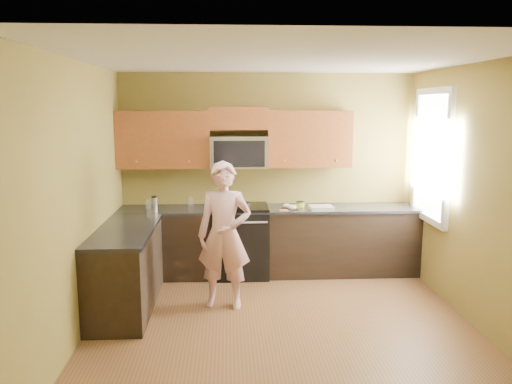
{
  "coord_description": "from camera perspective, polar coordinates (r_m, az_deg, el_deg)",
  "views": [
    {
      "loc": [
        -0.54,
        -4.88,
        2.26
      ],
      "look_at": [
        -0.2,
        1.3,
        1.2
      ],
      "focal_mm": 35.34,
      "sensor_mm": 36.0,
      "label": 1
    }
  ],
  "objects": [
    {
      "name": "upper_cab_over_mw",
      "position": [
        6.72,
        -1.98,
        8.34
      ],
      "size": [
        0.76,
        0.33,
        0.3
      ],
      "primitive_type": "cube",
      "color": "brown",
      "rests_on": "wall_back"
    },
    {
      "name": "toast_slice",
      "position": [
        6.52,
        3.16,
        -2.09
      ],
      "size": [
        0.11,
        0.11,
        0.01
      ],
      "primitive_type": "cube",
      "rotation": [
        0.0,
        0.0,
        -0.01
      ],
      "color": "#B27F47",
      "rests_on": "countertop_back"
    },
    {
      "name": "countertop_left",
      "position": [
        5.76,
        -14.6,
        -4.25
      ],
      "size": [
        0.62,
        1.6,
        0.04
      ],
      "primitive_type": "cube",
      "color": "black",
      "rests_on": "cabinet_left_run"
    },
    {
      "name": "woman",
      "position": [
        5.67,
        -3.6,
        -4.91
      ],
      "size": [
        0.67,
        0.5,
        1.66
      ],
      "primitive_type": "imported",
      "rotation": [
        0.0,
        0.0,
        -0.18
      ],
      "color": "#D56A74",
      "rests_on": "floor"
    },
    {
      "name": "stove",
      "position": [
        6.8,
        -1.87,
        -5.51
      ],
      "size": [
        0.76,
        0.65,
        0.95
      ],
      "primitive_type": null,
      "color": "black",
      "rests_on": "floor"
    },
    {
      "name": "glass_a",
      "position": [
        6.78,
        -12.11,
        -1.39
      ],
      "size": [
        0.09,
        0.09,
        0.12
      ],
      "primitive_type": "cylinder",
      "rotation": [
        0.0,
        0.0,
        -0.31
      ],
      "color": "silver",
      "rests_on": "countertop_back"
    },
    {
      "name": "frying_pan",
      "position": [
        6.62,
        -1.84,
        -1.7
      ],
      "size": [
        0.39,
        0.53,
        0.06
      ],
      "primitive_type": null,
      "rotation": [
        0.0,
        0.0,
        0.28
      ],
      "color": "black",
      "rests_on": "stove"
    },
    {
      "name": "travel_mug",
      "position": [
        6.83,
        -11.4,
        -1.79
      ],
      "size": [
        0.09,
        0.09,
        0.16
      ],
      "primitive_type": null,
      "rotation": [
        0.0,
        0.0,
        -0.31
      ],
      "color": "silver",
      "rests_on": "countertop_back"
    },
    {
      "name": "dish_towel",
      "position": [
        6.64,
        7.41,
        -1.79
      ],
      "size": [
        0.31,
        0.25,
        0.05
      ],
      "primitive_type": "cube",
      "rotation": [
        0.0,
        0.0,
        0.03
      ],
      "color": "silver",
      "rests_on": "countertop_back"
    },
    {
      "name": "wall_right",
      "position": [
        5.58,
        23.99,
        -0.52
      ],
      "size": [
        0.0,
        4.0,
        4.0
      ],
      "primitive_type": "plane",
      "rotation": [
        1.57,
        0.0,
        -1.57
      ],
      "color": "brown",
      "rests_on": "ground"
    },
    {
      "name": "upper_cab_right",
      "position": [
        6.85,
        5.95,
        2.87
      ],
      "size": [
        1.12,
        0.33,
        0.75
      ],
      "primitive_type": null,
      "color": "brown",
      "rests_on": "wall_back"
    },
    {
      "name": "napkin_b",
      "position": [
        6.6,
        4.1,
        -1.73
      ],
      "size": [
        0.13,
        0.14,
        0.07
      ],
      "primitive_type": "ellipsoid",
      "rotation": [
        0.0,
        0.0,
        -0.04
      ],
      "color": "silver",
      "rests_on": "countertop_back"
    },
    {
      "name": "cabinet_back_run",
      "position": [
        6.85,
        1.49,
        -5.69
      ],
      "size": [
        4.0,
        0.6,
        0.88
      ],
      "primitive_type": "cube",
      "color": "black",
      "rests_on": "floor"
    },
    {
      "name": "upper_cab_left",
      "position": [
        6.82,
        -10.3,
        2.73
      ],
      "size": [
        1.22,
        0.33,
        0.75
      ],
      "primitive_type": null,
      "color": "brown",
      "rests_on": "wall_back"
    },
    {
      "name": "floor",
      "position": [
        5.41,
        2.98,
        -15.0
      ],
      "size": [
        4.0,
        4.0,
        0.0
      ],
      "primitive_type": "plane",
      "color": "brown",
      "rests_on": "ground"
    },
    {
      "name": "countertop_back",
      "position": [
        6.73,
        1.52,
        -1.94
      ],
      "size": [
        4.0,
        0.62,
        0.04
      ],
      "primitive_type": "cube",
      "color": "black",
      "rests_on": "cabinet_back_run"
    },
    {
      "name": "wall_left",
      "position": [
        5.18,
        -19.47,
        -0.97
      ],
      "size": [
        0.0,
        4.0,
        4.0
      ],
      "primitive_type": "plane",
      "rotation": [
        1.57,
        0.0,
        1.57
      ],
      "color": "brown",
      "rests_on": "ground"
    },
    {
      "name": "ceiling",
      "position": [
        4.93,
        3.27,
        14.82
      ],
      "size": [
        4.0,
        4.0,
        0.0
      ],
      "primitive_type": "plane",
      "rotation": [
        3.14,
        0.0,
        0.0
      ],
      "color": "white",
      "rests_on": "ground"
    },
    {
      "name": "wall_front",
      "position": [
        3.07,
        7.22,
        -7.59
      ],
      "size": [
        4.0,
        0.0,
        4.0
      ],
      "primitive_type": "plane",
      "rotation": [
        -1.57,
        0.0,
        0.0
      ],
      "color": "brown",
      "rests_on": "ground"
    },
    {
      "name": "butter_tub",
      "position": [
        6.81,
        5.0,
        -1.68
      ],
      "size": [
        0.14,
        0.14,
        0.09
      ],
      "primitive_type": null,
      "rotation": [
        0.0,
        0.0,
        -0.22
      ],
      "color": "yellow",
      "rests_on": "countertop_back"
    },
    {
      "name": "glass_c",
      "position": [
        6.88,
        -7.42,
        -1.09
      ],
      "size": [
        0.09,
        0.09,
        0.12
      ],
      "primitive_type": "cylinder",
      "rotation": [
        0.0,
        0.0,
        -0.33
      ],
      "color": "silver",
      "rests_on": "countertop_back"
    },
    {
      "name": "napkin_a",
      "position": [
        6.69,
        3.45,
        -1.59
      ],
      "size": [
        0.15,
        0.15,
        0.06
      ],
      "primitive_type": "ellipsoid",
      "rotation": [
        0.0,
        0.0,
        -0.36
      ],
      "color": "silver",
      "rests_on": "countertop_back"
    },
    {
      "name": "microwave",
      "position": [
        6.73,
        -1.94,
        2.8
      ],
      "size": [
        0.76,
        0.4,
        0.42
      ],
      "primitive_type": null,
      "color": "silver",
      "rests_on": "wall_back"
    },
    {
      "name": "cabinet_left_run",
      "position": [
        5.89,
        -14.5,
        -8.6
      ],
      "size": [
        0.6,
        1.6,
        0.88
      ],
      "primitive_type": "cube",
      "color": "black",
      "rests_on": "floor"
    },
    {
      "name": "window",
      "position": [
        6.61,
        19.31,
        3.88
      ],
      "size": [
        0.06,
        1.06,
        1.66
      ],
      "primitive_type": null,
      "color": "white",
      "rests_on": "wall_right"
    },
    {
      "name": "wall_back",
      "position": [
        6.96,
        1.32,
        2.2
      ],
      "size": [
        4.0,
        0.0,
        4.0
      ],
      "primitive_type": "plane",
      "rotation": [
        1.57,
        0.0,
        0.0
      ],
      "color": "brown",
      "rests_on": "ground"
    }
  ]
}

